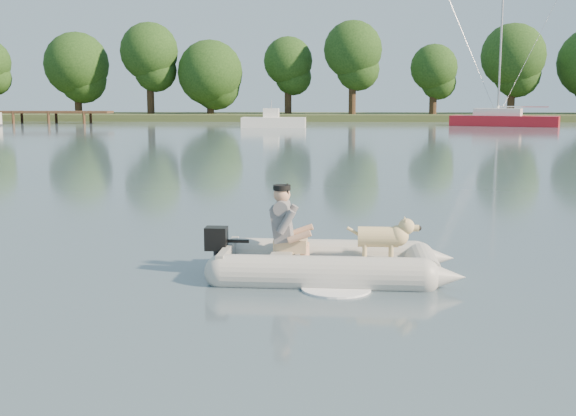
{
  "coord_description": "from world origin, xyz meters",
  "views": [
    {
      "loc": [
        0.5,
        -8.59,
        2.35
      ],
      "look_at": [
        0.08,
        1.6,
        0.75
      ],
      "focal_mm": 45.0,
      "sensor_mm": 36.0,
      "label": 1
    }
  ],
  "objects_px": {
    "dog": "(378,240)",
    "sailboat": "(503,120)",
    "dock": "(6,117)",
    "dinghy": "(332,236)",
    "man": "(283,221)",
    "motorboat": "(274,115)"
  },
  "relations": [
    {
      "from": "dinghy",
      "to": "dog",
      "type": "distance_m",
      "value": 0.6
    },
    {
      "from": "man",
      "to": "dog",
      "type": "xyz_separation_m",
      "value": [
        1.24,
        -0.06,
        -0.24
      ]
    },
    {
      "from": "dinghy",
      "to": "dog",
      "type": "height_order",
      "value": "dinghy"
    },
    {
      "from": "dog",
      "to": "dinghy",
      "type": "bearing_deg",
      "value": -175.43
    },
    {
      "from": "man",
      "to": "motorboat",
      "type": "bearing_deg",
      "value": 96.28
    },
    {
      "from": "dock",
      "to": "motorboat",
      "type": "distance_m",
      "value": 24.34
    },
    {
      "from": "dog",
      "to": "sailboat",
      "type": "distance_m",
      "value": 49.22
    },
    {
      "from": "dinghy",
      "to": "man",
      "type": "bearing_deg",
      "value": 175.76
    },
    {
      "from": "motorboat",
      "to": "sailboat",
      "type": "distance_m",
      "value": 17.82
    },
    {
      "from": "dock",
      "to": "dinghy",
      "type": "distance_m",
      "value": 57.88
    },
    {
      "from": "dock",
      "to": "dog",
      "type": "bearing_deg",
      "value": -62.01
    },
    {
      "from": "sailboat",
      "to": "dog",
      "type": "bearing_deg",
      "value": -84.98
    },
    {
      "from": "dinghy",
      "to": "man",
      "type": "relative_size",
      "value": 4.2
    },
    {
      "from": "dog",
      "to": "sailboat",
      "type": "bearing_deg",
      "value": 76.74
    },
    {
      "from": "man",
      "to": "sailboat",
      "type": "xyz_separation_m",
      "value": [
        14.71,
        47.28,
        -0.23
      ]
    },
    {
      "from": "man",
      "to": "dog",
      "type": "distance_m",
      "value": 1.26
    },
    {
      "from": "dock",
      "to": "sailboat",
      "type": "xyz_separation_m",
      "value": [
        40.76,
        -4.0,
        -0.04
      ]
    },
    {
      "from": "dock",
      "to": "sailboat",
      "type": "height_order",
      "value": "sailboat"
    },
    {
      "from": "motorboat",
      "to": "dock",
      "type": "bearing_deg",
      "value": 164.39
    },
    {
      "from": "dock",
      "to": "dinghy",
      "type": "relative_size",
      "value": 4.33
    },
    {
      "from": "dock",
      "to": "sailboat",
      "type": "distance_m",
      "value": 40.95
    },
    {
      "from": "dock",
      "to": "man",
      "type": "bearing_deg",
      "value": -63.07
    }
  ]
}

